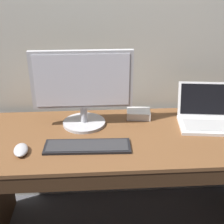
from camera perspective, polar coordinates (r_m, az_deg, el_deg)
name	(u,v)px	position (r m, az deg, el deg)	size (l,w,h in m)	color
back_wall	(125,13)	(1.83, 2.57, 18.48)	(4.88, 0.04, 2.61)	beige
desk	(130,166)	(1.73, 3.51, -10.36)	(1.63, 0.66, 0.71)	brown
laptop_white	(205,117)	(1.82, 17.43, -0.88)	(0.33, 0.33, 0.21)	white
external_monitor	(83,87)	(1.64, -5.70, 4.79)	(0.56, 0.25, 0.44)	#B7B7BC
wired_keyboard	(87,146)	(1.52, -4.74, -6.59)	(0.44, 0.15, 0.01)	black
computer_mouse	(21,150)	(1.54, -17.14, -6.98)	(0.07, 0.12, 0.03)	#B7B7BC
external_drive_box	(138,114)	(1.82, 5.11, -0.35)	(0.14, 0.11, 0.05)	silver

